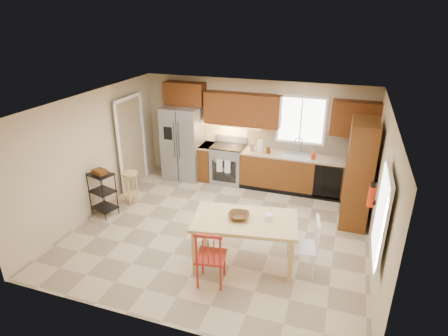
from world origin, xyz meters
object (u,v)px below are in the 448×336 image
dining_table (244,241)px  bar_stool (131,188)px  refrigerator (183,143)px  chair_white (303,246)px  chair_red (211,255)px  pantry (359,173)px  soap_bottle (314,155)px  range_stove (228,164)px  table_bowl (239,218)px  utility_cart (103,194)px  fire_extinguisher (371,196)px  table_jar (269,218)px

dining_table → bar_stool: bearing=147.4°
refrigerator → chair_white: size_ratio=1.84×
chair_white → chair_red: bearing=108.9°
chair_red → pantry: bearing=42.7°
refrigerator → soap_bottle: refrigerator is taller
pantry → bar_stool: bearing=-171.0°
range_stove → table_bowl: (1.16, -2.99, 0.37)m
refrigerator → bar_stool: (-0.53, -1.67, -0.55)m
utility_cart → refrigerator: bearing=88.2°
fire_extinguisher → table_jar: fire_extinguisher is taller
chair_red → table_bowl: bearing=60.0°
chair_white → table_jar: size_ratio=6.38×
pantry → utility_cart: pantry is taller
chair_white → utility_cart: size_ratio=1.02×
bar_stool → chair_red: bearing=-53.0°
chair_white → table_jar: 0.69m
chair_white → bar_stool: (-3.90, 1.21, -0.13)m
soap_bottle → table_bowl: (-0.87, -2.90, -0.16)m
range_stove → table_jar: size_ratio=5.94×
refrigerator → pantry: pantry is taller
dining_table → table_jar: bearing=6.5°
refrigerator → utility_cart: bearing=-108.7°
soap_bottle → chair_white: bearing=-86.3°
pantry → utility_cart: bearing=-164.3°
chair_white → utility_cart: 4.19m
refrigerator → table_bowl: bearing=-51.7°
refrigerator → soap_bottle: size_ratio=9.53×
soap_bottle → chair_red: (-1.11, -3.55, -0.50)m
range_stove → chair_white: (2.22, -2.94, 0.03)m
chair_white → pantry: bearing=-30.8°
table_bowl → fire_extinguisher: bearing=25.3°
table_jar → dining_table: bearing=-164.1°
dining_table → chair_red: bearing=-127.7°
range_stove → table_bowl: bearing=-68.8°
chair_white → table_bowl: 1.11m
range_stove → utility_cart: size_ratio=0.95×
fire_extinguisher → dining_table: size_ratio=0.21×
chair_red → refrigerator: bearing=110.6°
chair_red → bar_stool: bearing=134.3°
soap_bottle → bar_stool: 4.11m
refrigerator → table_bowl: refrigerator is taller
table_bowl → bar_stool: bearing=156.1°
dining_table → chair_white: size_ratio=1.70×
refrigerator → fire_extinguisher: refrigerator is taller
table_bowl → bar_stool: 3.14m
range_stove → chair_red: bearing=-75.9°
dining_table → chair_white: chair_white is taller
fire_extinguisher → chair_red: 2.84m
chair_white → utility_cart: (-4.15, 0.57, -0.01)m
table_jar → chair_white: bearing=-5.4°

